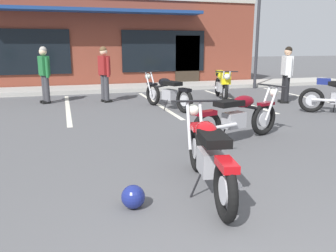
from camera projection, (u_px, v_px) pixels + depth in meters
ground_plane at (153, 152)px, 5.77m from camera, size 80.00×80.00×0.00m
sidewalk_kerb at (101, 89)px, 13.37m from camera, size 22.00×1.80×0.14m
brick_storefront_building at (90, 41)px, 16.47m from camera, size 14.05×6.65×3.79m
painted_stall_lines at (114, 106)px, 10.03m from camera, size 12.97×4.80×0.01m
motorcycle_foreground_classic at (208, 154)px, 4.14m from camera, size 0.75×2.10×0.98m
motorcycle_red_sportbike at (167, 92)px, 9.50m from camera, size 1.03×2.03×0.98m
motorcycle_silver_naked at (222, 83)px, 10.97m from camera, size 0.91×2.06×0.98m
motorcycle_blue_standard at (238, 116)px, 6.33m from camera, size 2.05×0.98×0.98m
person_in_shorts_foreground at (104, 71)px, 10.48m from camera, size 0.37×0.60×1.68m
person_by_back_row at (287, 71)px, 10.37m from camera, size 0.35×0.61×1.68m
person_near_building at (44, 71)px, 10.28m from camera, size 0.38×0.59×1.68m
helmet_on_pavement at (133, 197)px, 3.76m from camera, size 0.26×0.26×0.26m
parking_lot_lamp_post at (260, 9)px, 13.25m from camera, size 0.24×0.76×4.65m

